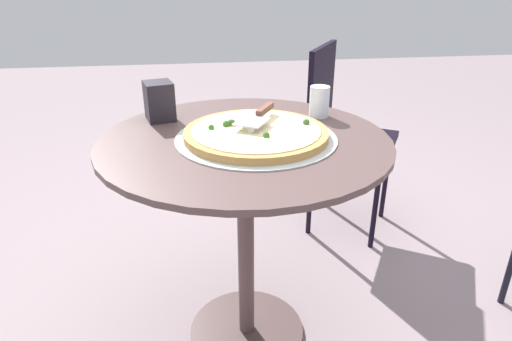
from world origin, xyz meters
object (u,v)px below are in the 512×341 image
object	(u,v)px
drinking_cup	(319,102)
pizza_on_tray	(256,134)
napkin_dispenser	(159,101)
patio_chair_far	(340,126)
patio_table	(245,189)
pizza_server	(259,115)

from	to	relation	value
drinking_cup	pizza_on_tray	bearing A→B (deg)	-142.78
napkin_dispenser	drinking_cup	bearing A→B (deg)	71.31
pizza_on_tray	patio_chair_far	size ratio (longest dim) A/B	0.53
patio_table	pizza_on_tray	size ratio (longest dim) A/B	1.82
patio_table	pizza_on_tray	xyz separation A→B (m)	(0.03, -0.01, 0.18)
pizza_server	pizza_on_tray	bearing A→B (deg)	-106.17
patio_chair_far	pizza_on_tray	bearing A→B (deg)	-124.96
patio_table	napkin_dispenser	xyz separation A→B (m)	(-0.25, 0.21, 0.23)
pizza_server	patio_chair_far	xyz separation A→B (m)	(0.48, 0.66, -0.28)
patio_table	drinking_cup	bearing A→B (deg)	32.01
patio_chair_far	drinking_cup	bearing A→B (deg)	-116.22
patio_table	pizza_on_tray	world-z (taller)	pizza_on_tray
pizza_server	drinking_cup	world-z (taller)	drinking_cup
pizza_on_tray	napkin_dispenser	bearing A→B (deg)	142.53
pizza_server	patio_table	bearing A→B (deg)	-135.89
patio_table	drinking_cup	distance (m)	0.38
patio_table	pizza_server	distance (m)	0.23
pizza_on_tray	napkin_dispenser	xyz separation A→B (m)	(-0.28, 0.22, 0.05)
patio_table	pizza_on_tray	bearing A→B (deg)	-20.69
drinking_cup	napkin_dispenser	world-z (taller)	napkin_dispenser
napkin_dispenser	patio_table	bearing A→B (deg)	36.26
patio_table	pizza_server	world-z (taller)	pizza_server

